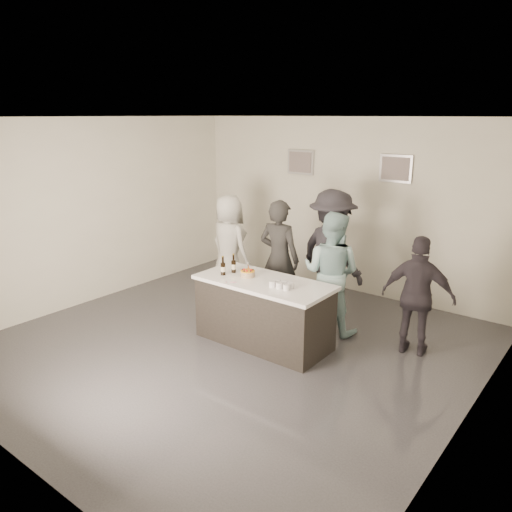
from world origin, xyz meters
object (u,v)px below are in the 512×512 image
beer_bottle_a (234,264)px  person_guest_back (331,253)px  person_main_blue (331,273)px  person_guest_right (418,296)px  cake (248,274)px  beer_bottle_b (223,266)px  bar_counter (264,312)px  person_main_black (279,259)px  person_guest_left (229,246)px

beer_bottle_a → person_guest_back: size_ratio=0.13×
person_main_blue → person_guest_back: 0.72m
beer_bottle_a → person_guest_right: person_guest_right is taller
person_guest_right → person_guest_back: bearing=-29.2°
cake → beer_bottle_b: bearing=-154.0°
beer_bottle_b → person_guest_back: person_guest_back is taller
beer_bottle_b → bar_counter: bearing=14.3°
person_main_blue → person_guest_right: size_ratio=1.11×
beer_bottle_b → person_main_blue: (1.09, 1.07, -0.15)m
bar_counter → beer_bottle_b: (-0.59, -0.15, 0.58)m
bar_counter → person_main_blue: (0.50, 0.92, 0.43)m
beer_bottle_a → person_guest_back: 1.67m
cake → beer_bottle_a: size_ratio=0.76×
cake → person_guest_back: (0.43, 1.53, 0.04)m
cake → person_guest_back: person_guest_back is taller
bar_counter → beer_bottle_a: beer_bottle_a is taller
person_main_black → person_guest_left: 1.26m
bar_counter → person_main_black: size_ratio=1.02×
person_main_black → person_guest_right: bearing=176.6°
bar_counter → person_guest_left: size_ratio=1.07×
person_main_black → person_main_blue: person_main_black is taller
beer_bottle_a → beer_bottle_b: same height
bar_counter → person_guest_back: size_ratio=0.95×
bar_counter → beer_bottle_a: size_ratio=7.15×
person_main_black → person_guest_right: 2.16m
bar_counter → beer_bottle_a: bearing=177.6°
beer_bottle_a → cake: bearing=-4.5°
bar_counter → beer_bottle_b: 0.84m
cake → person_guest_right: (2.02, 0.98, -0.15)m
beer_bottle_b → person_main_black: bearing=80.8°
person_guest_left → person_guest_back: bearing=-157.6°
person_main_black → person_guest_left: person_main_black is taller
person_guest_left → person_guest_back: 1.83m
bar_counter → cake: (-0.28, 0.00, 0.49)m
person_main_black → bar_counter: bearing=109.4°
person_main_blue → person_guest_right: bearing=176.7°
person_guest_back → beer_bottle_a: bearing=85.1°
person_main_blue → cake: bearing=43.4°
beer_bottle_b → person_guest_back: (0.74, 1.68, -0.05)m
bar_counter → cake: cake is taller
person_main_blue → person_guest_back: person_guest_back is taller
bar_counter → beer_bottle_b: beer_bottle_b is taller
beer_bottle_a → person_guest_right: size_ratio=0.16×
beer_bottle_a → beer_bottle_b: bearing=-103.6°
cake → person_main_blue: person_main_blue is taller
bar_counter → person_guest_back: 1.63m
beer_bottle_a → person_guest_left: bearing=133.1°
person_guest_left → person_guest_right: person_guest_left is taller
person_main_blue → person_main_black: bearing=-7.3°
person_main_black → person_main_blue: bearing=174.3°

